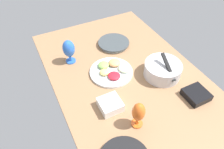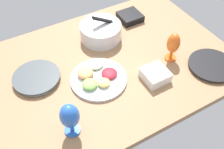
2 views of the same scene
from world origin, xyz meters
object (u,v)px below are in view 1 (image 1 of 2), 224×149
(fruit_platter, at_px, (112,70))
(mixing_bowl, at_px, (163,69))
(hurricane_glass_orange, at_px, (138,113))
(square_bowl_black, at_px, (196,94))
(hurricane_glass_blue, at_px, (69,49))
(square_bowl_white, at_px, (110,104))
(dinner_plate_left, at_px, (114,43))

(fruit_platter, bearing_deg, mixing_bowl, 58.85)
(mixing_bowl, distance_m, hurricane_glass_orange, 0.47)
(fruit_platter, relative_size, square_bowl_black, 2.15)
(fruit_platter, xyz_separation_m, hurricane_glass_blue, (-0.26, -0.23, 0.10))
(mixing_bowl, xyz_separation_m, fruit_platter, (-0.19, -0.31, -0.04))
(hurricane_glass_orange, relative_size, square_bowl_white, 1.38)
(mixing_bowl, relative_size, hurricane_glass_blue, 1.41)
(square_bowl_white, bearing_deg, hurricane_glass_orange, 26.35)
(fruit_platter, bearing_deg, dinner_plate_left, 150.68)
(mixing_bowl, distance_m, square_bowl_black, 0.29)
(dinner_plate_left, bearing_deg, hurricane_glass_orange, -16.98)
(hurricane_glass_orange, distance_m, square_bowl_white, 0.22)
(hurricane_glass_blue, bearing_deg, square_bowl_white, 8.26)
(square_bowl_white, distance_m, square_bowl_black, 0.58)
(hurricane_glass_blue, bearing_deg, fruit_platter, 42.39)
(dinner_plate_left, xyz_separation_m, hurricane_glass_orange, (0.76, -0.23, 0.10))
(fruit_platter, height_order, square_bowl_white, square_bowl_white)
(square_bowl_white, bearing_deg, hurricane_glass_blue, -171.74)
(dinner_plate_left, xyz_separation_m, square_bowl_black, (0.76, 0.23, 0.01))
(square_bowl_black, bearing_deg, fruit_platter, -139.73)
(mixing_bowl, height_order, square_bowl_white, mixing_bowl)
(mixing_bowl, bearing_deg, fruit_platter, -121.15)
(dinner_plate_left, bearing_deg, mixing_bowl, 16.81)
(dinner_plate_left, height_order, hurricane_glass_orange, hurricane_glass_orange)
(hurricane_glass_blue, distance_m, hurricane_glass_orange, 0.74)
(dinner_plate_left, height_order, mixing_bowl, mixing_bowl)
(dinner_plate_left, xyz_separation_m, hurricane_glass_blue, (0.04, -0.40, 0.10))
(dinner_plate_left, relative_size, square_bowl_white, 1.95)
(dinner_plate_left, height_order, square_bowl_white, square_bowl_white)
(hurricane_glass_orange, bearing_deg, square_bowl_black, 90.26)
(hurricane_glass_orange, bearing_deg, square_bowl_white, -153.65)
(square_bowl_black, bearing_deg, square_bowl_white, -107.97)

